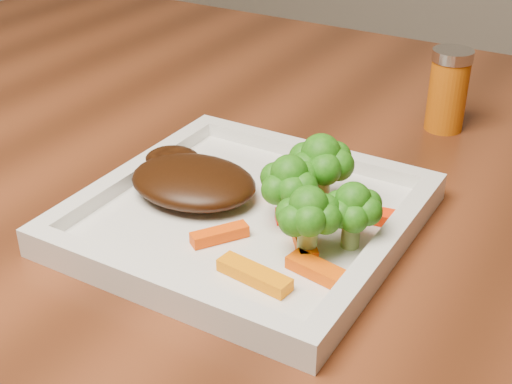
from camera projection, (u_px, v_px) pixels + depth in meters
The scene contains 14 objects.
plate at pixel (246, 220), 0.62m from camera, with size 0.27×0.27×0.01m, color white.
steak at pixel (193, 182), 0.64m from camera, with size 0.12×0.09×0.03m, color black.
broccoli_0 at pixel (320, 172), 0.62m from camera, with size 0.07×0.07×0.07m, color #2C6B11, non-canonical shape.
broccoli_1 at pixel (352, 212), 0.56m from camera, with size 0.05×0.05×0.06m, color #145E0F, non-canonical shape.
broccoli_2 at pixel (308, 224), 0.55m from camera, with size 0.06×0.06×0.06m, color #3C7814, non-canonical shape.
broccoli_3 at pixel (289, 191), 0.59m from camera, with size 0.06×0.06×0.06m, color #327914, non-canonical shape.
carrot_0 at pixel (254, 275), 0.53m from camera, with size 0.06×0.02×0.01m, color orange.
carrot_1 at pixel (324, 273), 0.54m from camera, with size 0.06×0.02×0.01m, color #EF5203.
carrot_2 at pixel (220, 235), 0.58m from camera, with size 0.05×0.01×0.01m, color #FB4904.
carrot_3 at pixel (371, 215), 0.61m from camera, with size 0.06×0.02×0.01m, color #FE2E04.
carrot_4 at pixel (291, 189), 0.65m from camera, with size 0.05×0.01×0.01m, color #FF5C04.
carrot_5 at pixel (303, 240), 0.58m from camera, with size 0.05×0.01×0.01m, color #FF5204.
carrot_6 at pixel (306, 215), 0.61m from camera, with size 0.05×0.01×0.01m, color #FA1504.
spice_shaker at pixel (448, 90), 0.78m from camera, with size 0.04×0.04×0.09m, color #B7560A.
Camera 1 is at (0.33, -0.41, 1.09)m, focal length 50.00 mm.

